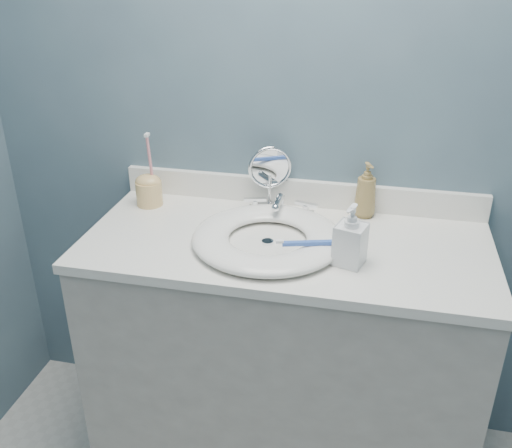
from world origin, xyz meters
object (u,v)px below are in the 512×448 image
(soap_bottle_clear, at_px, (351,235))
(makeup_mirror, at_px, (270,174))
(toothbrush_holder, at_px, (149,189))
(soap_bottle_amber, at_px, (366,190))

(soap_bottle_clear, bearing_deg, makeup_mirror, 147.90)
(soap_bottle_clear, xyz_separation_m, toothbrush_holder, (-0.69, 0.25, -0.03))
(makeup_mirror, xyz_separation_m, toothbrush_holder, (-0.40, -0.07, -0.06))
(makeup_mirror, relative_size, toothbrush_holder, 0.84)
(soap_bottle_clear, relative_size, toothbrush_holder, 0.70)
(makeup_mirror, bearing_deg, soap_bottle_amber, -21.45)
(toothbrush_holder, bearing_deg, soap_bottle_clear, -20.04)
(toothbrush_holder, bearing_deg, makeup_mirror, 10.03)
(soap_bottle_amber, relative_size, toothbrush_holder, 0.72)
(makeup_mirror, height_order, toothbrush_holder, toothbrush_holder)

